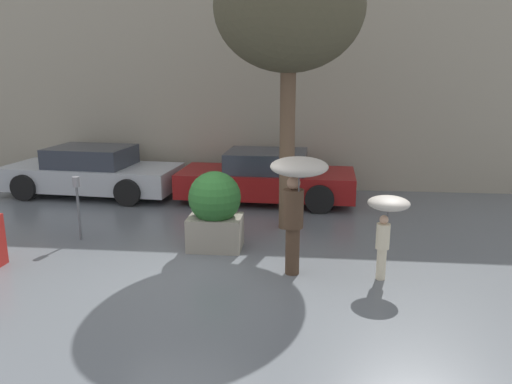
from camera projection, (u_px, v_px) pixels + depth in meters
ground_plane at (185, 275)px, 8.25m from camera, size 40.00×40.00×0.00m
building_facade at (238, 81)px, 13.82m from camera, size 18.00×0.30×6.00m
planter_box at (215, 209)px, 9.31m from camera, size 1.00×0.98×1.49m
person_adult at (297, 186)px, 7.88m from camera, size 0.91×0.91×1.98m
person_child at (387, 215)px, 7.89m from camera, size 0.66×0.66×1.36m
parked_car_near at (267, 178)px, 12.76m from camera, size 4.50×2.20×1.31m
parked_car_far at (92, 172)px, 13.45m from camera, size 4.77×2.36×1.31m
street_tree at (289, 9)px, 9.67m from camera, size 2.96×2.96×5.75m
parking_meter at (77, 195)px, 9.76m from camera, size 0.14×0.14×1.28m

